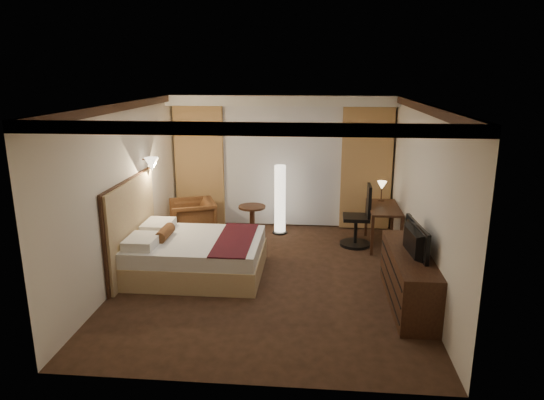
# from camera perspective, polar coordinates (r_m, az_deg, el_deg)

# --- Properties ---
(floor) EXTENTS (4.50, 5.50, 0.01)m
(floor) POSITION_cam_1_polar(r_m,az_deg,el_deg) (7.76, -0.27, -9.00)
(floor) COLOR black
(floor) RESTS_ON ground
(ceiling) EXTENTS (4.50, 5.50, 0.01)m
(ceiling) POSITION_cam_1_polar(r_m,az_deg,el_deg) (7.11, -0.29, 11.32)
(ceiling) COLOR white
(ceiling) RESTS_ON back_wall
(back_wall) EXTENTS (4.50, 0.02, 2.70)m
(back_wall) POSITION_cam_1_polar(r_m,az_deg,el_deg) (10.00, 1.21, 4.56)
(back_wall) COLOR silver
(back_wall) RESTS_ON floor
(left_wall) EXTENTS (0.02, 5.50, 2.70)m
(left_wall) POSITION_cam_1_polar(r_m,az_deg,el_deg) (7.85, -16.86, 1.04)
(left_wall) COLOR silver
(left_wall) RESTS_ON floor
(right_wall) EXTENTS (0.02, 5.50, 2.70)m
(right_wall) POSITION_cam_1_polar(r_m,az_deg,el_deg) (7.46, 17.20, 0.30)
(right_wall) COLOR silver
(right_wall) RESTS_ON floor
(crown_molding) EXTENTS (4.50, 5.50, 0.12)m
(crown_molding) POSITION_cam_1_polar(r_m,az_deg,el_deg) (7.11, -0.29, 10.84)
(crown_molding) COLOR black
(crown_molding) RESTS_ON ceiling
(soffit) EXTENTS (4.50, 0.50, 0.20)m
(soffit) POSITION_cam_1_polar(r_m,az_deg,el_deg) (9.60, 1.15, 11.65)
(soffit) COLOR white
(soffit) RESTS_ON ceiling
(curtain_sheer) EXTENTS (2.48, 0.04, 2.45)m
(curtain_sheer) POSITION_cam_1_polar(r_m,az_deg,el_deg) (9.94, 1.17, 3.91)
(curtain_sheer) COLOR silver
(curtain_sheer) RESTS_ON back_wall
(curtain_left_drape) EXTENTS (1.00, 0.14, 2.45)m
(curtain_left_drape) POSITION_cam_1_polar(r_m,az_deg,el_deg) (10.14, -8.50, 3.97)
(curtain_left_drape) COLOR tan
(curtain_left_drape) RESTS_ON back_wall
(curtain_right_drape) EXTENTS (1.00, 0.14, 2.45)m
(curtain_right_drape) POSITION_cam_1_polar(r_m,az_deg,el_deg) (9.91, 11.02, 3.61)
(curtain_right_drape) COLOR tan
(curtain_right_drape) RESTS_ON back_wall
(wall_sconce) EXTENTS (0.24, 0.24, 0.24)m
(wall_sconce) POSITION_cam_1_polar(r_m,az_deg,el_deg) (8.49, -13.96, 4.12)
(wall_sconce) COLOR white
(wall_sconce) RESTS_ON left_wall
(bed) EXTENTS (2.05, 1.60, 0.60)m
(bed) POSITION_cam_1_polar(r_m,az_deg,el_deg) (7.85, -8.79, -6.52)
(bed) COLOR white
(bed) RESTS_ON floor
(headboard) EXTENTS (0.12, 1.90, 1.50)m
(headboard) POSITION_cam_1_polar(r_m,az_deg,el_deg) (8.01, -16.15, -3.10)
(headboard) COLOR tan
(headboard) RESTS_ON floor
(armchair) EXTENTS (1.00, 1.03, 0.84)m
(armchair) POSITION_cam_1_polar(r_m,az_deg,el_deg) (9.44, -9.35, -2.06)
(armchair) COLOR #4E2A17
(armchair) RESTS_ON floor
(side_table) EXTENTS (0.54, 0.54, 0.59)m
(side_table) POSITION_cam_1_polar(r_m,az_deg,el_deg) (9.59, -2.34, -2.40)
(side_table) COLOR black
(side_table) RESTS_ON floor
(floor_lamp) EXTENTS (0.29, 0.29, 1.39)m
(floor_lamp) POSITION_cam_1_polar(r_m,az_deg,el_deg) (9.56, 0.94, 0.07)
(floor_lamp) COLOR white
(floor_lamp) RESTS_ON floor
(desk) EXTENTS (0.55, 1.15, 0.75)m
(desk) POSITION_cam_1_polar(r_m,az_deg,el_deg) (9.20, 12.90, -3.01)
(desk) COLOR black
(desk) RESTS_ON floor
(desk_lamp) EXTENTS (0.18, 0.18, 0.34)m
(desk_lamp) POSITION_cam_1_polar(r_m,az_deg,el_deg) (9.46, 12.76, 0.92)
(desk_lamp) COLOR #FFD899
(desk_lamp) RESTS_ON desk
(office_chair) EXTENTS (0.57, 0.57, 1.17)m
(office_chair) POSITION_cam_1_polar(r_m,az_deg,el_deg) (9.03, 9.88, -1.79)
(office_chair) COLOR black
(office_chair) RESTS_ON floor
(dresser) EXTENTS (0.50, 1.93, 0.75)m
(dresser) POSITION_cam_1_polar(r_m,az_deg,el_deg) (7.05, 15.76, -8.83)
(dresser) COLOR black
(dresser) RESTS_ON floor
(television) EXTENTS (0.65, 1.03, 0.13)m
(television) POSITION_cam_1_polar(r_m,az_deg,el_deg) (6.81, 15.90, -3.73)
(television) COLOR black
(television) RESTS_ON dresser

